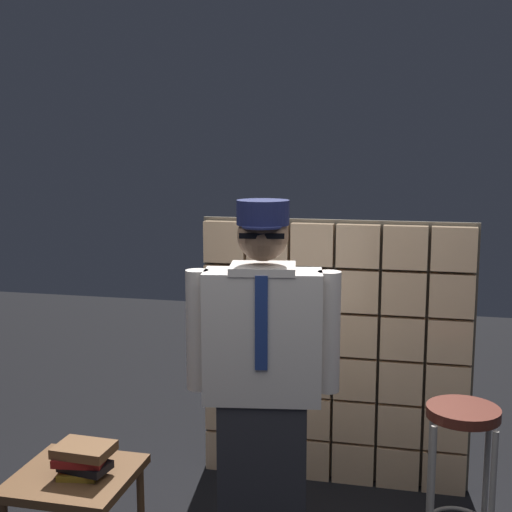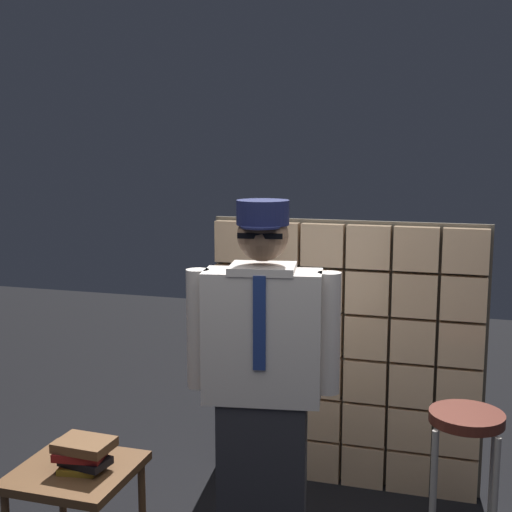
% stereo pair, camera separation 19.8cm
% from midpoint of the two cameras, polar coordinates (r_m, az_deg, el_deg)
% --- Properties ---
extents(glass_block_wall, '(1.62, 0.10, 1.62)m').
position_cam_midpoint_polar(glass_block_wall, '(4.16, 8.66, -8.27)').
color(glass_block_wall, '#E0B78C').
rests_on(glass_block_wall, ground).
extents(standing_person, '(0.72, 0.34, 1.79)m').
position_cam_midpoint_polar(standing_person, '(3.23, 2.33, -10.64)').
color(standing_person, '#28282D').
rests_on(standing_person, ground).
extents(bar_stool, '(0.34, 0.34, 0.82)m').
position_cam_midpoint_polar(bar_stool, '(3.46, 18.60, -15.50)').
color(bar_stool, '#592319').
rests_on(bar_stool, ground).
extents(side_table, '(0.52, 0.52, 0.58)m').
position_cam_midpoint_polar(side_table, '(3.38, -13.04, -17.99)').
color(side_table, brown).
rests_on(side_table, ground).
extents(book_stack, '(0.26, 0.20, 0.14)m').
position_cam_midpoint_polar(book_stack, '(3.29, -12.43, -15.75)').
color(book_stack, olive).
rests_on(book_stack, side_table).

